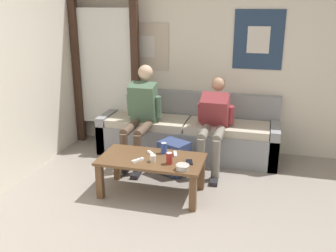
{
  "coord_description": "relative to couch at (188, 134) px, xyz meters",
  "views": [
    {
      "loc": [
        0.8,
        -2.44,
        2.01
      ],
      "look_at": [
        -0.26,
        1.53,
        0.65
      ],
      "focal_mm": 40.0,
      "sensor_mm": 36.0,
      "label": 1
    }
  ],
  "objects": [
    {
      "name": "couch",
      "position": [
        0.0,
        0.0,
        0.0
      ],
      "size": [
        2.42,
        0.71,
        0.83
      ],
      "color": "gray",
      "rests_on": "ground_plane"
    },
    {
      "name": "game_controller_near_right",
      "position": [
        -0.25,
        -1.35,
        0.14
      ],
      "size": [
        0.11,
        0.14,
        0.03
      ],
      "color": "white",
      "rests_on": "coffee_table"
    },
    {
      "name": "game_controller_far_center",
      "position": [
        0.09,
        -1.09,
        0.14
      ],
      "size": [
        0.08,
        0.15,
        0.03
      ],
      "color": "white",
      "rests_on": "coffee_table"
    },
    {
      "name": "drink_can_red",
      "position": [
        0.08,
        -1.33,
        0.19
      ],
      "size": [
        0.07,
        0.07,
        0.12
      ],
      "color": "maroon",
      "rests_on": "coffee_table"
    },
    {
      "name": "cell_phone",
      "position": [
        0.28,
        -1.25,
        0.14
      ],
      "size": [
        0.1,
        0.15,
        0.01
      ],
      "color": "black",
      "rests_on": "coffee_table"
    },
    {
      "name": "person_seated_teen",
      "position": [
        0.4,
        -0.34,
        0.33
      ],
      "size": [
        0.47,
        0.96,
        1.11
      ],
      "color": "gray",
      "rests_on": "ground_plane"
    },
    {
      "name": "person_seated_adult",
      "position": [
        -0.54,
        -0.38,
        0.38
      ],
      "size": [
        0.47,
        0.91,
        1.25
      ],
      "color": "brown",
      "rests_on": "ground_plane"
    },
    {
      "name": "game_controller_near_left",
      "position": [
        -0.17,
        -1.14,
        0.14
      ],
      "size": [
        0.12,
        0.13,
        0.03
      ],
      "color": "white",
      "rests_on": "coffee_table"
    },
    {
      "name": "drink_can_blue",
      "position": [
        -0.05,
        -1.07,
        0.19
      ],
      "size": [
        0.07,
        0.07,
        0.12
      ],
      "color": "#28479E",
      "rests_on": "coffee_table"
    },
    {
      "name": "pillar_candle",
      "position": [
        -0.1,
        -1.32,
        0.17
      ],
      "size": [
        0.06,
        0.06,
        0.09
      ],
      "color": "silver",
      "rests_on": "coffee_table"
    },
    {
      "name": "door_frame",
      "position": [
        -1.24,
        0.13,
        0.91
      ],
      "size": [
        1.0,
        0.1,
        2.15
      ],
      "color": "#382319",
      "rests_on": "ground_plane"
    },
    {
      "name": "wall_back",
      "position": [
        0.19,
        0.35,
        0.99
      ],
      "size": [
        10.0,
        0.07,
        2.55
      ],
      "color": "silver",
      "rests_on": "ground_plane"
    },
    {
      "name": "coffee_table",
      "position": [
        -0.14,
        -1.23,
        0.06
      ],
      "size": [
        1.12,
        0.59,
        0.42
      ],
      "color": "brown",
      "rests_on": "ground_plane"
    },
    {
      "name": "backpack",
      "position": [
        -0.04,
        -0.67,
        -0.09
      ],
      "size": [
        0.41,
        0.38,
        0.41
      ],
      "color": "navy",
      "rests_on": "ground_plane"
    },
    {
      "name": "ceramic_bowl",
      "position": [
        0.25,
        -1.44,
        0.16
      ],
      "size": [
        0.14,
        0.14,
        0.06
      ],
      "color": "#B7B2A8",
      "rests_on": "coffee_table"
    }
  ]
}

